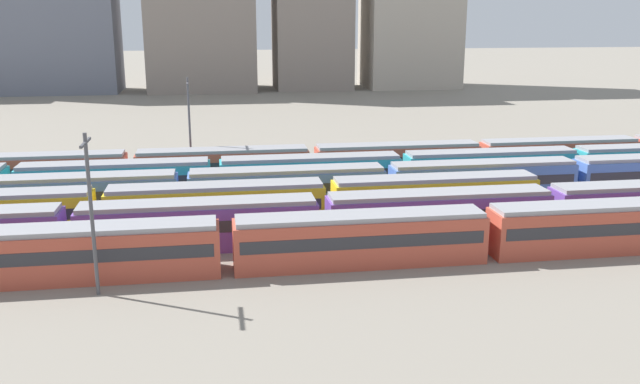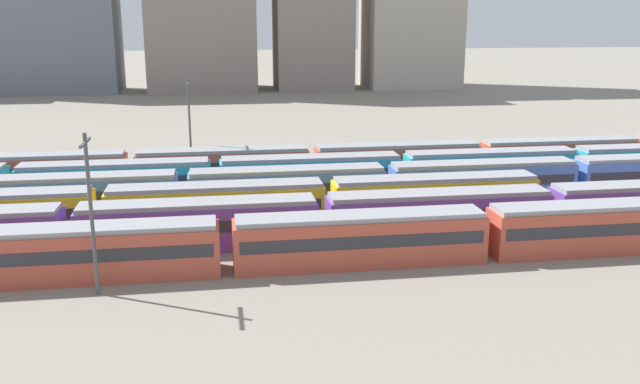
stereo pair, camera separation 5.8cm
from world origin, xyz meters
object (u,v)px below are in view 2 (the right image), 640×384
object	(u,v)px
train_track_1	(322,219)
train_track_2	(217,205)
train_track_5	(397,160)
train_track_0	(360,239)
catenary_pole_1	(190,123)
catenary_pole_2	(91,207)
train_track_3	(387,184)
train_track_4	(311,174)

from	to	relation	value
train_track_1	train_track_2	bearing A→B (deg)	147.27
train_track_1	train_track_5	distance (m)	23.84
train_track_0	train_track_5	bearing A→B (deg)	69.52
train_track_2	catenary_pole_1	xyz separation A→B (m)	(-2.58, 18.61, 4.13)
train_track_2	train_track_1	bearing A→B (deg)	-32.73
catenary_pole_1	catenary_pole_2	size ratio (longest dim) A/B	1.05
train_track_1	train_track_5	xyz separation A→B (m)	(11.64, 20.80, 0.00)
train_track_1	catenary_pole_2	size ratio (longest dim) A/B	7.15
train_track_3	train_track_4	bearing A→B (deg)	141.53
train_track_0	train_track_1	bearing A→B (deg)	110.40
train_track_5	train_track_4	bearing A→B (deg)	-153.29
train_track_0	catenary_pole_2	size ratio (longest dim) A/B	8.96
train_track_5	catenary_pole_1	bearing A→B (deg)	172.33
train_track_0	catenary_pole_1	distance (m)	31.89
train_track_0	train_track_5	distance (m)	27.75
train_track_0	train_track_1	size ratio (longest dim) A/B	1.25
catenary_pole_1	train_track_2	bearing A→B (deg)	-82.11
train_track_3	train_track_5	xyz separation A→B (m)	(3.79, 10.40, 0.00)
train_track_0	catenary_pole_1	world-z (taller)	catenary_pole_1
train_track_2	train_track_4	world-z (taller)	same
train_track_3	catenary_pole_1	distance (m)	23.23
train_track_2	catenary_pole_2	bearing A→B (deg)	-120.18
train_track_1	catenary_pole_1	size ratio (longest dim) A/B	6.83
train_track_0	catenary_pole_1	size ratio (longest dim) A/B	8.55
train_track_1	catenary_pole_1	bearing A→B (deg)	114.14
train_track_4	train_track_5	distance (m)	11.57
train_track_5	catenary_pole_2	size ratio (longest dim) A/B	8.96
train_track_5	catenary_pole_2	xyz separation A→B (m)	(-27.42, -28.81, 3.87)
train_track_1	train_track_4	distance (m)	15.65
train_track_0	train_track_4	bearing A→B (deg)	91.72
train_track_0	train_track_3	world-z (taller)	same
train_track_0	train_track_2	distance (m)	14.44
train_track_0	catenary_pole_2	distance (m)	18.34
catenary_pole_1	catenary_pole_2	world-z (taller)	catenary_pole_1
catenary_pole_1	catenary_pole_2	xyz separation A→B (m)	(-5.11, -31.82, -0.25)
train_track_2	catenary_pole_2	xyz separation A→B (m)	(-7.68, -13.21, 3.87)
catenary_pole_1	train_track_0	bearing A→B (deg)	-66.52
train_track_1	train_track_5	world-z (taller)	same
train_track_1	catenary_pole_1	world-z (taller)	catenary_pole_1
train_track_1	train_track_5	size ratio (longest dim) A/B	0.80
train_track_4	catenary_pole_2	world-z (taller)	catenary_pole_2
train_track_5	catenary_pole_2	world-z (taller)	catenary_pole_2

